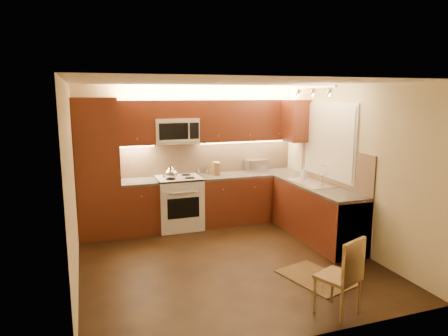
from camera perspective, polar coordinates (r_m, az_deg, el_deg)
name	(u,v)px	position (r m, az deg, el deg)	size (l,w,h in m)	color
floor	(227,261)	(5.95, 0.39, -12.94)	(4.00, 4.00, 0.01)	black
ceiling	(227,83)	(5.47, 0.42, 11.91)	(4.00, 4.00, 0.01)	beige
wall_back	(190,155)	(7.46, -4.76, 1.82)	(4.00, 0.01, 2.50)	beige
wall_front	(300,216)	(3.80, 10.65, -6.65)	(4.00, 0.01, 2.50)	beige
wall_left	(72,186)	(5.26, -20.58, -2.39)	(0.01, 4.00, 2.50)	beige
wall_right	(350,167)	(6.51, 17.22, 0.14)	(0.01, 4.00, 2.50)	beige
pantry	(97,169)	(6.95, -17.39, -0.08)	(0.70, 0.60, 2.30)	#481A0F
base_cab_back_left	(140,207)	(7.16, -11.78, -5.45)	(0.62, 0.60, 0.86)	#481A0F
counter_back_left	(139,182)	(7.05, -11.91, -1.92)	(0.62, 0.60, 0.04)	#353230
base_cab_back_right	(248,198)	(7.67, 3.46, -4.18)	(1.92, 0.60, 0.86)	#481A0F
counter_back_right	(249,174)	(7.57, 3.50, -0.88)	(1.92, 0.60, 0.04)	#353230
base_cab_right	(316,213)	(6.85, 12.83, -6.21)	(0.60, 2.00, 0.86)	#481A0F
counter_right	(317,186)	(6.74, 12.99, -2.53)	(0.60, 2.00, 0.04)	#353230
dishwasher	(342,226)	(6.30, 16.23, -7.84)	(0.58, 0.60, 0.84)	silver
backsplash_back	(209,157)	(7.55, -2.17, 1.57)	(3.30, 0.02, 0.60)	tan
backsplash_right	(334,166)	(6.83, 15.15, 0.29)	(0.02, 2.00, 0.60)	tan
upper_cab_back_left	(135,123)	(7.04, -12.35, 6.23)	(0.62, 0.35, 0.75)	#481A0F
upper_cab_back_right	(247,120)	(7.56, 3.21, 6.71)	(1.92, 0.35, 0.75)	#481A0F
upper_cab_bridge	(175,109)	(7.14, -6.86, 8.21)	(0.76, 0.35, 0.31)	#481A0F
upper_cab_right_corner	(296,121)	(7.51, 10.04, 6.55)	(0.35, 0.50, 0.75)	#481A0F
stove	(179,203)	(7.24, -6.33, -4.86)	(0.76, 0.65, 0.92)	silver
microwave	(176,131)	(7.15, -6.77, 5.21)	(0.76, 0.38, 0.44)	silver
window_frame	(329,140)	(6.90, 14.58, 3.76)	(0.03, 1.44, 1.24)	silver
window_blinds	(328,141)	(6.89, 14.44, 3.76)	(0.02, 1.36, 1.16)	silver
sink	(313,179)	(6.84, 12.35, -1.50)	(0.52, 0.86, 0.15)	silver
faucet	(322,174)	(6.92, 13.65, -0.78)	(0.20, 0.04, 0.30)	silver
track_light_bar	(313,87)	(6.50, 12.42, 11.07)	(0.04, 1.20, 0.03)	silver
kettle	(171,172)	(6.96, -7.43, -0.55)	(0.22, 0.22, 0.25)	silver
toaster_oven	(256,165)	(7.72, 4.51, 0.37)	(0.39, 0.30, 0.24)	silver
knife_block	(216,168)	(7.37, -1.09, -0.07)	(0.11, 0.17, 0.24)	olive
spice_jar_a	(199,171)	(7.49, -3.58, -0.44)	(0.05, 0.05, 0.11)	silver
spice_jar_b	(210,171)	(7.55, -2.03, -0.38)	(0.05, 0.05, 0.10)	olive
spice_jar_c	(207,172)	(7.43, -2.35, -0.58)	(0.04, 0.04, 0.09)	silver
spice_jar_d	(199,172)	(7.49, -3.54, -0.52)	(0.04, 0.04, 0.09)	brown
soap_bottle	(304,171)	(7.38, 11.16, -0.48)	(0.08, 0.08, 0.18)	white
rug	(316,278)	(5.57, 12.74, -14.81)	(0.62, 0.93, 0.01)	black
dining_chair	(338,275)	(4.66, 15.69, -14.27)	(0.39, 0.39, 0.88)	olive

